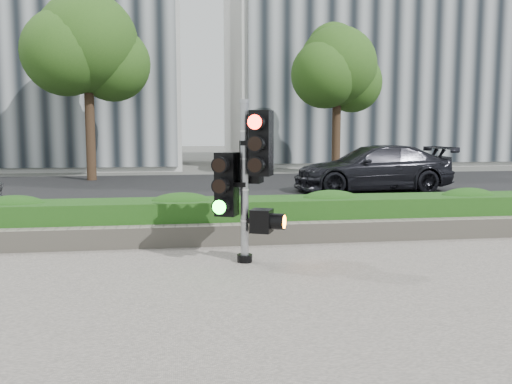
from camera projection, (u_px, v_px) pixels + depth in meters
ground at (275, 275)px, 7.23m from camera, size 120.00×120.00×0.00m
sidewalk at (326, 348)px, 4.78m from camera, size 16.00×11.00×0.03m
road at (218, 191)px, 17.06m from camera, size 60.00×13.00×0.02m
curb at (245, 229)px, 10.32m from camera, size 60.00×0.25×0.12m
stone_wall at (254, 234)px, 9.08m from camera, size 12.00×0.32×0.34m
hedge at (249, 218)px, 9.70m from camera, size 12.00×1.00×0.68m
building_left at (21, 21)px, 27.68m from camera, size 16.00×9.00×15.00m
building_right at (379, 63)px, 32.72m from camera, size 18.00×10.00×12.00m
tree_left at (87, 47)px, 20.31m from camera, size 4.61×4.03×7.34m
tree_right at (337, 69)px, 22.81m from camera, size 4.10×3.58×6.53m
traffic_signal at (247, 173)px, 7.71m from camera, size 0.86×0.73×2.33m
car_dark at (373, 168)px, 16.98m from camera, size 5.05×2.23×1.44m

